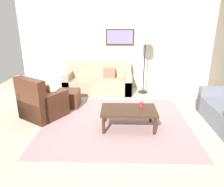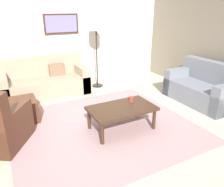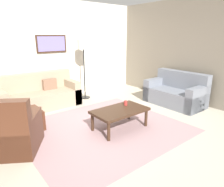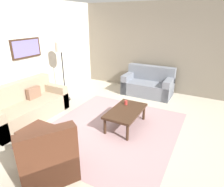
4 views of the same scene
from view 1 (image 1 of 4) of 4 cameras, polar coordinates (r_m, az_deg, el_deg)
The scene contains 10 objects.
ground_plane at distance 4.60m, azimuth 1.02°, elevation -7.77°, with size 8.00×8.00×0.00m, color #B2A893.
rear_partition at distance 6.73m, azimuth 1.37°, elevation 13.41°, with size 6.00×0.12×2.80m, color silver.
area_rug at distance 4.59m, azimuth 1.02°, elevation -7.73°, with size 3.05×2.75×0.01m, color gray.
couch_main at distance 6.48m, azimuth -3.67°, elevation 3.21°, with size 1.99×0.89×0.88m.
armchair_leather at distance 4.96m, azimuth -18.66°, elevation -2.85°, with size 1.10×1.10×0.95m.
ottoman at distance 5.49m, azimuth -11.77°, elevation -1.26°, with size 0.56×0.56×0.40m, color #4C2819.
coffee_table at distance 4.25m, azimuth 4.52°, elevation -4.84°, with size 1.10×0.64×0.41m.
cup at distance 4.34m, azimuth 7.89°, elevation -3.01°, with size 0.07×0.07×0.10m, color #B2332D.
lamp_standing at distance 6.19m, azimuth 8.96°, elevation 12.75°, with size 0.32×0.32×1.71m.
framed_artwork at distance 6.62m, azimuth 2.14°, elevation 15.01°, with size 0.86×0.04×0.48m.
Camera 1 is at (0.04, -4.09, 2.09)m, focal length 33.86 mm.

